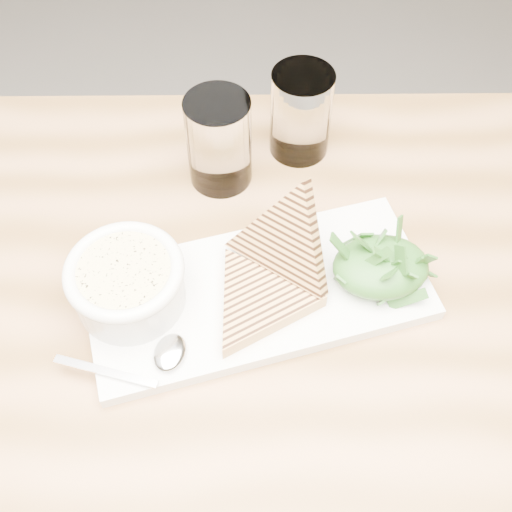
{
  "coord_description": "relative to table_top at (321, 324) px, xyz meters",
  "views": [
    {
      "loc": [
        0.02,
        -0.2,
        1.38
      ],
      "look_at": [
        0.07,
        0.2,
        0.82
      ],
      "focal_mm": 45.0,
      "sensor_mm": 36.0,
      "label": 1
    }
  ],
  "objects": [
    {
      "name": "spoon_handle",
      "position": [
        -0.23,
        -0.05,
        0.04
      ],
      "size": [
        0.11,
        0.05,
        0.0
      ],
      "primitive_type": "cube",
      "rotation": [
        0.0,
        0.0,
        -0.38
      ],
      "color": "silver",
      "rests_on": "platter"
    },
    {
      "name": "arugula_pile",
      "position": [
        0.07,
        0.03,
        0.06
      ],
      "size": [
        0.11,
        0.1,
        0.05
      ],
      "primitive_type": null,
      "color": "#376025",
      "rests_on": "platter"
    },
    {
      "name": "sandwich_flat",
      "position": [
        -0.07,
        0.01,
        0.05
      ],
      "size": [
        0.19,
        0.19,
        0.02
      ],
      "primitive_type": null,
      "rotation": [
        0.0,
        0.0,
        0.41
      ],
      "color": "tan",
      "rests_on": "platter"
    },
    {
      "name": "table_leg_bl",
      "position": [
        -0.49,
        0.31,
        -0.39
      ],
      "size": [
        0.06,
        0.06,
        0.73
      ],
      "primitive_type": "cylinder",
      "color": "#9C6C43",
      "rests_on": "ground"
    },
    {
      "name": "soup",
      "position": [
        -0.21,
        0.03,
        0.09
      ],
      "size": [
        0.1,
        0.1,
        0.01
      ],
      "primitive_type": "cylinder",
      "color": "#D6C488",
      "rests_on": "soup_bowl"
    },
    {
      "name": "salad_base",
      "position": [
        0.07,
        0.03,
        0.06
      ],
      "size": [
        0.11,
        0.08,
        0.04
      ],
      "primitive_type": "ellipsoid",
      "color": "#154B12",
      "rests_on": "platter"
    },
    {
      "name": "glass_near",
      "position": [
        -0.09,
        0.22,
        0.08
      ],
      "size": [
        0.08,
        0.08,
        0.12
      ],
      "primitive_type": "cylinder",
      "color": "white",
      "rests_on": "table_top"
    },
    {
      "name": "bowl_rim",
      "position": [
        -0.21,
        0.03,
        0.09
      ],
      "size": [
        0.12,
        0.12,
        0.01
      ],
      "primitive_type": "torus",
      "color": "white",
      "rests_on": "soup_bowl"
    },
    {
      "name": "soup_bowl",
      "position": [
        -0.21,
        0.03,
        0.06
      ],
      "size": [
        0.12,
        0.12,
        0.05
      ],
      "primitive_type": "cylinder",
      "color": "white",
      "rests_on": "platter"
    },
    {
      "name": "glass_far",
      "position": [
        0.01,
        0.26,
        0.08
      ],
      "size": [
        0.08,
        0.08,
        0.12
      ],
      "primitive_type": "cylinder",
      "color": "white",
      "rests_on": "table_top"
    },
    {
      "name": "sandwich_lean",
      "position": [
        -0.04,
        0.06,
        0.08
      ],
      "size": [
        0.2,
        0.2,
        0.17
      ],
      "primitive_type": null,
      "rotation": [
        1.06,
        0.0,
        -0.72
      ],
      "color": "tan",
      "rests_on": "sandwich_flat"
    },
    {
      "name": "platter",
      "position": [
        -0.07,
        0.03,
        0.03
      ],
      "size": [
        0.39,
        0.23,
        0.02
      ],
      "primitive_type": "cube",
      "rotation": [
        0.0,
        0.0,
        0.17
      ],
      "color": "white",
      "rests_on": "table_top"
    },
    {
      "name": "spoon_bowl",
      "position": [
        -0.17,
        -0.04,
        0.04
      ],
      "size": [
        0.05,
        0.05,
        0.01
      ],
      "primitive_type": "ellipsoid",
      "rotation": [
        0.0,
        0.0,
        -0.38
      ],
      "color": "silver",
      "rests_on": "platter"
    },
    {
      "name": "table_top",
      "position": [
        0.0,
        0.0,
        0.0
      ],
      "size": [
        1.16,
        0.83,
        0.04
      ],
      "primitive_type": "cube",
      "rotation": [
        0.0,
        0.0,
        -0.1
      ],
      "color": "#9C6C43",
      "rests_on": "ground"
    }
  ]
}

